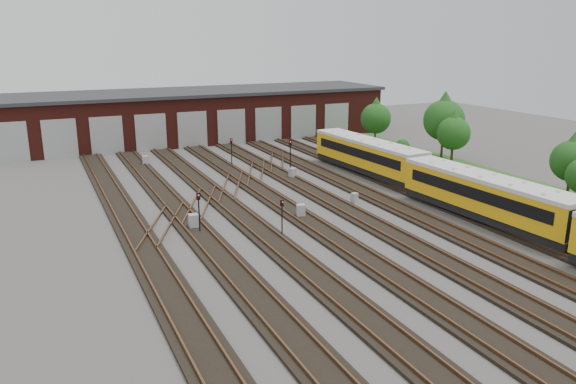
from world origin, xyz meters
name	(u,v)px	position (x,y,z in m)	size (l,w,h in m)	color
ground	(350,230)	(0.00, 0.00, 0.00)	(120.00, 120.00, 0.00)	#403E3C
track_network	(344,226)	(-0.17, 0.59, 0.11)	(30.40, 70.00, 0.33)	black
maintenance_shed	(195,115)	(-0.01, 39.97, 3.20)	(51.00, 12.50, 6.35)	#4E1913
grass_verge	(463,173)	(19.00, 10.00, 0.03)	(8.00, 55.00, 0.05)	#244F1A
metro_train	(486,196)	(10.00, -2.46, 1.93)	(3.58, 47.21, 3.12)	black
signal_mast_0	(282,213)	(-4.89, 0.86, 1.65)	(0.24, 0.23, 2.57)	black
signal_mast_1	(199,208)	(-9.87, 3.70, 1.88)	(0.25, 0.23, 2.92)	black
signal_mast_2	(231,149)	(-1.08, 22.25, 1.93)	(0.29, 0.28, 3.00)	black
signal_mast_3	(290,152)	(3.46, 17.52, 2.08)	(0.30, 0.29, 3.25)	black
relay_cabinet_0	(194,222)	(-10.01, 4.76, 0.55)	(0.66, 0.55, 1.10)	#A5A7AA
relay_cabinet_1	(146,161)	(-9.17, 26.57, 0.52)	(0.62, 0.52, 1.03)	#A5A7AA
relay_cabinet_2	(301,211)	(-1.99, 3.91, 0.52)	(0.62, 0.52, 1.04)	#A5A7AA
relay_cabinet_3	(292,173)	(2.54, 15.05, 0.51)	(0.61, 0.51, 1.02)	#A5A7AA
relay_cabinet_4	(354,198)	(3.69, 5.54, 0.43)	(0.51, 0.43, 0.85)	#A5A7AA
tree_0	(376,115)	(18.57, 25.31, 3.93)	(3.69, 3.69, 6.12)	#372818
tree_1	(454,129)	(20.66, 13.71, 3.72)	(3.50, 3.50, 5.79)	#372818
tree_2	(444,115)	(21.66, 16.55, 4.80)	(4.51, 4.51, 7.48)	#372818
tree_4	(573,156)	(20.63, -0.83, 3.67)	(3.45, 3.45, 5.72)	#372818
bush_0	(463,172)	(17.66, 8.51, 0.58)	(1.16, 1.16, 1.16)	#1A4814
bush_1	(403,144)	(19.95, 21.49, 0.85)	(1.70, 1.70, 1.70)	#1A4814
bush_2	(356,136)	(18.42, 29.53, 0.66)	(1.31, 1.31, 1.31)	#1A4814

